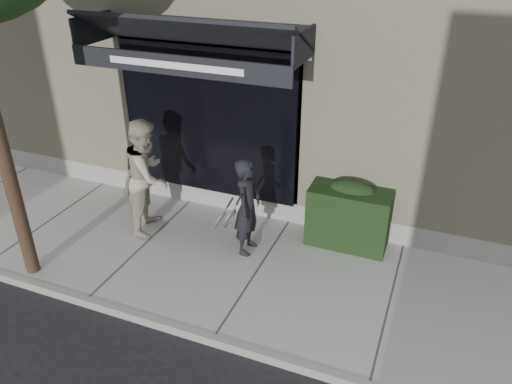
% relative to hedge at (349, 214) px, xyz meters
% --- Properties ---
extents(ground, '(80.00, 80.00, 0.00)m').
position_rel_hedge_xyz_m(ground, '(-1.10, -1.25, -0.66)').
color(ground, black).
rests_on(ground, ground).
extents(sidewalk, '(20.00, 3.00, 0.12)m').
position_rel_hedge_xyz_m(sidewalk, '(-1.10, -1.25, -0.60)').
color(sidewalk, '#9D9D98').
rests_on(sidewalk, ground).
extents(curb, '(20.00, 0.10, 0.14)m').
position_rel_hedge_xyz_m(curb, '(-1.10, -2.80, -0.59)').
color(curb, gray).
rests_on(curb, ground).
extents(building_facade, '(14.30, 8.04, 5.64)m').
position_rel_hedge_xyz_m(building_facade, '(-1.11, 3.71, 2.08)').
color(building_facade, beige).
rests_on(building_facade, ground).
extents(hedge, '(1.30, 0.70, 1.14)m').
position_rel_hedge_xyz_m(hedge, '(0.00, 0.00, 0.00)').
color(hedge, black).
rests_on(hedge, sidewalk).
extents(pedestrian_front, '(0.66, 0.74, 1.60)m').
position_rel_hedge_xyz_m(pedestrian_front, '(-1.45, -0.82, 0.26)').
color(pedestrian_front, black).
rests_on(pedestrian_front, sidewalk).
extents(pedestrian_back, '(0.96, 1.12, 1.98)m').
position_rel_hedge_xyz_m(pedestrian_back, '(-3.27, -0.77, 0.45)').
color(pedestrian_back, '#B4A790').
rests_on(pedestrian_back, sidewalk).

